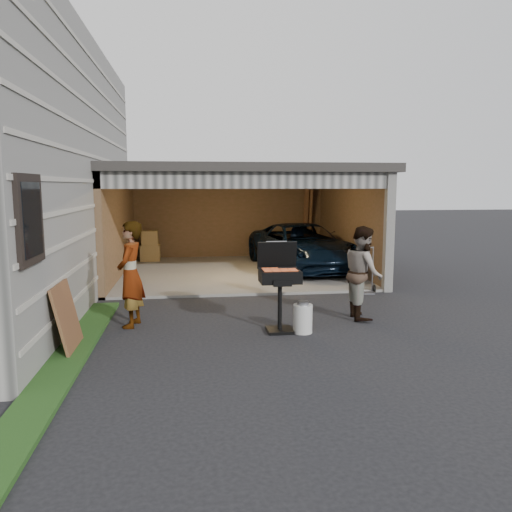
# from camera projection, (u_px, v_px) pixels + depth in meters

# --- Properties ---
(ground) EXTENTS (80.00, 80.00, 0.00)m
(ground) POSITION_uv_depth(u_px,v_px,m) (229.00, 349.00, 7.42)
(ground) COLOR black
(ground) RESTS_ON ground
(groundcover_strip) EXTENTS (0.50, 8.00, 0.06)m
(groundcover_strip) POSITION_uv_depth(u_px,v_px,m) (54.00, 380.00, 6.14)
(groundcover_strip) COLOR #193814
(groundcover_strip) RESTS_ON ground
(garage) EXTENTS (6.80, 6.30, 2.90)m
(garage) POSITION_uv_depth(u_px,v_px,m) (237.00, 205.00, 13.93)
(garage) COLOR #605E59
(garage) RESTS_ON ground
(minivan) EXTENTS (2.73, 4.83, 1.27)m
(minivan) POSITION_uv_depth(u_px,v_px,m) (302.00, 248.00, 14.19)
(minivan) COLOR black
(minivan) RESTS_ON ground
(woman) EXTENTS (0.54, 0.73, 1.82)m
(woman) POSITION_uv_depth(u_px,v_px,m) (131.00, 274.00, 8.49)
(woman) COLOR #A2B8CB
(woman) RESTS_ON ground
(man) EXTENTS (0.70, 0.87, 1.69)m
(man) POSITION_uv_depth(u_px,v_px,m) (363.00, 272.00, 9.05)
(man) COLOR #3D2318
(man) RESTS_ON ground
(bbq_grill) EXTENTS (0.66, 0.58, 1.48)m
(bbq_grill) POSITION_uv_depth(u_px,v_px,m) (280.00, 279.00, 8.20)
(bbq_grill) COLOR black
(bbq_grill) RESTS_ON ground
(propane_tank) EXTENTS (0.35, 0.35, 0.47)m
(propane_tank) POSITION_uv_depth(u_px,v_px,m) (303.00, 319.00, 8.20)
(propane_tank) COLOR silver
(propane_tank) RESTS_ON ground
(plywood_panel) EXTENTS (0.25, 0.91, 1.01)m
(plywood_panel) POSITION_uv_depth(u_px,v_px,m) (67.00, 318.00, 7.24)
(plywood_panel) COLOR brown
(plywood_panel) RESTS_ON ground
(hand_truck) EXTENTS (0.45, 0.37, 1.05)m
(hand_truck) POSITION_uv_depth(u_px,v_px,m) (366.00, 284.00, 11.24)
(hand_truck) COLOR gray
(hand_truck) RESTS_ON ground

